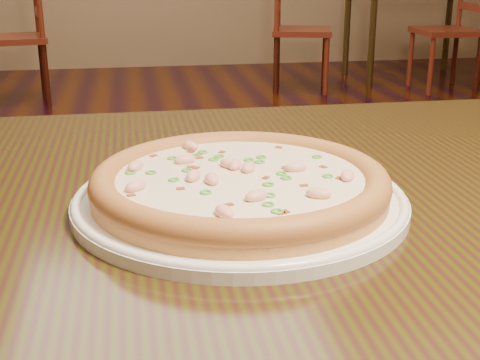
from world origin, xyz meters
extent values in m
plane|color=black|center=(0.00, 0.00, 0.00)|extent=(9.00, 9.00, 0.00)
cube|color=black|center=(0.07, -0.87, 0.73)|extent=(1.20, 0.80, 0.04)
cylinder|color=white|center=(-0.05, -0.92, 0.76)|extent=(0.34, 0.34, 0.01)
torus|color=white|center=(-0.05, -0.92, 0.76)|extent=(0.34, 0.34, 0.01)
cylinder|color=#C77F4C|center=(-0.05, -0.92, 0.77)|extent=(0.30, 0.30, 0.02)
torus|color=#BA6F2F|center=(-0.05, -0.92, 0.78)|extent=(0.31, 0.31, 0.03)
cylinder|color=beige|center=(-0.05, -0.92, 0.78)|extent=(0.26, 0.26, 0.00)
ellipsoid|color=#F2B29E|center=(-0.09, -1.02, 0.79)|extent=(0.02, 0.03, 0.01)
ellipsoid|color=#F2B29E|center=(-0.06, -0.89, 0.79)|extent=(0.03, 0.03, 0.01)
ellipsoid|color=#F2B29E|center=(-0.04, -0.90, 0.79)|extent=(0.02, 0.03, 0.01)
ellipsoid|color=#F2B29E|center=(0.05, -0.95, 0.79)|extent=(0.02, 0.03, 0.01)
ellipsoid|color=#F2B29E|center=(-0.06, -0.89, 0.79)|extent=(0.02, 0.03, 0.01)
ellipsoid|color=#F2B29E|center=(-0.09, -0.93, 0.79)|extent=(0.01, 0.02, 0.01)
ellipsoid|color=#F2B29E|center=(-0.16, -0.94, 0.79)|extent=(0.03, 0.03, 0.01)
ellipsoid|color=#F2B29E|center=(-0.05, -0.99, 0.79)|extent=(0.03, 0.02, 0.01)
ellipsoid|color=#F2B29E|center=(0.01, -0.99, 0.79)|extent=(0.03, 0.02, 0.01)
ellipsoid|color=#F2B29E|center=(-0.10, -0.92, 0.79)|extent=(0.02, 0.03, 0.01)
ellipsoid|color=#F2B29E|center=(-0.10, -0.81, 0.79)|extent=(0.02, 0.03, 0.01)
ellipsoid|color=#F2B29E|center=(-0.11, -0.86, 0.79)|extent=(0.03, 0.02, 0.01)
ellipsoid|color=#F2B29E|center=(0.00, -0.91, 0.79)|extent=(0.02, 0.01, 0.01)
ellipsoid|color=#F2B29E|center=(-0.16, -0.88, 0.79)|extent=(0.02, 0.03, 0.01)
cube|color=maroon|center=(-0.09, -0.84, 0.78)|extent=(0.01, 0.01, 0.00)
cube|color=maroon|center=(0.04, -0.90, 0.78)|extent=(0.01, 0.01, 0.00)
cube|color=maroon|center=(-0.06, -0.83, 0.78)|extent=(0.01, 0.01, 0.00)
cube|color=maroon|center=(-0.03, -0.93, 0.78)|extent=(0.01, 0.01, 0.00)
cube|color=maroon|center=(-0.14, -0.83, 0.78)|extent=(0.01, 0.01, 0.00)
cube|color=maroon|center=(0.01, -0.82, 0.78)|extent=(0.01, 0.01, 0.00)
cube|color=maroon|center=(-0.10, -0.89, 0.78)|extent=(0.01, 0.01, 0.00)
cube|color=maroon|center=(-0.08, -1.00, 0.78)|extent=(0.01, 0.01, 0.00)
cube|color=maroon|center=(-0.17, -0.96, 0.78)|extent=(0.01, 0.01, 0.00)
cube|color=maroon|center=(-0.10, -0.88, 0.78)|extent=(0.01, 0.01, 0.00)
cube|color=maroon|center=(-0.09, -0.85, 0.78)|extent=(0.01, 0.01, 0.00)
cube|color=maroon|center=(-0.10, -0.83, 0.78)|extent=(0.01, 0.01, 0.00)
cube|color=maroon|center=(-0.04, -1.03, 0.78)|extent=(0.01, 0.01, 0.00)
cube|color=maroon|center=(-0.03, -1.02, 0.78)|extent=(0.01, 0.01, 0.00)
cube|color=maroon|center=(-0.12, -0.95, 0.78)|extent=(0.01, 0.01, 0.00)
cube|color=maroon|center=(-0.16, -0.86, 0.78)|extent=(0.01, 0.01, 0.00)
cube|color=maroon|center=(0.00, -0.90, 0.78)|extent=(0.01, 0.01, 0.00)
cube|color=maroon|center=(0.04, -0.94, 0.78)|extent=(0.01, 0.01, 0.00)
cube|color=maroon|center=(0.00, -0.96, 0.78)|extent=(0.01, 0.01, 0.00)
torus|color=green|center=(-0.17, -0.89, 0.79)|extent=(0.01, 0.01, 0.00)
torus|color=green|center=(0.03, -0.94, 0.79)|extent=(0.02, 0.02, 0.00)
torus|color=green|center=(-0.04, -0.87, 0.79)|extent=(0.01, 0.01, 0.00)
torus|color=green|center=(-0.12, -0.92, 0.79)|extent=(0.02, 0.02, 0.00)
torus|color=green|center=(-0.04, -1.00, 0.79)|extent=(0.02, 0.02, 0.00)
torus|color=green|center=(-0.09, -0.84, 0.79)|extent=(0.01, 0.01, 0.00)
torus|color=green|center=(-0.08, -0.83, 0.79)|extent=(0.02, 0.02, 0.00)
torus|color=green|center=(-0.03, -0.88, 0.79)|extent=(0.02, 0.02, 0.00)
torus|color=green|center=(-0.01, -0.92, 0.79)|extent=(0.01, 0.01, 0.00)
torus|color=green|center=(-0.02, -0.86, 0.79)|extent=(0.01, 0.01, 0.00)
torus|color=green|center=(-0.07, -0.85, 0.79)|extent=(0.01, 0.01, 0.00)
torus|color=green|center=(-0.10, -0.96, 0.79)|extent=(0.01, 0.01, 0.00)
torus|color=green|center=(-0.04, -0.98, 0.79)|extent=(0.01, 0.01, 0.00)
torus|color=green|center=(0.04, -0.87, 0.79)|extent=(0.02, 0.02, 0.00)
torus|color=green|center=(-0.07, -0.86, 0.79)|extent=(0.01, 0.01, 0.00)
torus|color=green|center=(-0.14, -0.89, 0.79)|extent=(0.01, 0.01, 0.00)
torus|color=green|center=(-0.04, -1.02, 0.79)|extent=(0.02, 0.02, 0.00)
torus|color=green|center=(-0.11, -0.89, 0.79)|extent=(0.02, 0.02, 0.00)
torus|color=green|center=(-0.03, -0.95, 0.79)|extent=(0.01, 0.01, 0.00)
torus|color=green|center=(-0.12, -0.85, 0.79)|extent=(0.02, 0.02, 0.00)
torus|color=green|center=(-0.01, -0.93, 0.79)|extent=(0.02, 0.02, 0.00)
cylinder|color=black|center=(1.66, 3.31, 0.35)|extent=(0.05, 0.05, 0.71)
cylinder|color=black|center=(1.66, 3.91, 0.35)|extent=(0.05, 0.05, 0.71)
cylinder|color=black|center=(2.56, 3.91, 0.35)|extent=(0.05, 0.05, 0.71)
cube|color=#592116|center=(-0.92, 3.18, 0.43)|extent=(0.49, 0.49, 0.04)
cylinder|color=#592116|center=(-0.77, 3.39, 0.21)|extent=(0.04, 0.04, 0.41)
cylinder|color=#592116|center=(-0.71, 3.03, 0.21)|extent=(0.04, 0.04, 0.41)
cylinder|color=#592116|center=(-0.77, 3.39, 0.47)|extent=(0.04, 0.04, 0.95)
cylinder|color=#592116|center=(-0.71, 3.03, 0.47)|extent=(0.04, 0.04, 0.95)
cube|color=#592116|center=(-0.74, 3.21, 0.60)|extent=(0.09, 0.36, 0.05)
cube|color=#592116|center=(1.10, 3.28, 0.43)|extent=(0.51, 0.51, 0.04)
cylinder|color=#592116|center=(1.24, 3.06, 0.21)|extent=(0.04, 0.04, 0.41)
cylinder|color=#592116|center=(1.32, 3.41, 0.21)|extent=(0.04, 0.04, 0.41)
cylinder|color=#592116|center=(0.89, 3.15, 0.21)|extent=(0.04, 0.04, 0.41)
cylinder|color=#592116|center=(0.97, 3.50, 0.21)|extent=(0.04, 0.04, 0.41)
cylinder|color=#592116|center=(0.89, 3.15, 0.47)|extent=(0.04, 0.04, 0.95)
cylinder|color=#592116|center=(0.97, 3.50, 0.47)|extent=(0.04, 0.04, 0.95)
cube|color=#592116|center=(0.93, 3.32, 0.60)|extent=(0.12, 0.36, 0.05)
cube|color=#592116|center=(2.15, 3.10, 0.43)|extent=(0.42, 0.42, 0.04)
cylinder|color=#592116|center=(1.97, 3.28, 0.21)|extent=(0.04, 0.04, 0.41)
cylinder|color=#592116|center=(1.97, 2.92, 0.21)|extent=(0.04, 0.04, 0.41)
cylinder|color=#592116|center=(2.33, 3.28, 0.21)|extent=(0.04, 0.04, 0.41)
cylinder|color=#592116|center=(2.33, 2.92, 0.21)|extent=(0.04, 0.04, 0.41)
cylinder|color=#592116|center=(2.33, 3.28, 0.47)|extent=(0.04, 0.04, 0.95)
cube|color=#592116|center=(2.33, 3.10, 0.60)|extent=(0.03, 0.36, 0.05)
camera|label=1|loc=(-0.16, -1.55, 1.00)|focal=50.00mm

